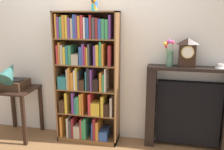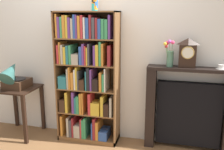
{
  "view_description": "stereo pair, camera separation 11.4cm",
  "coord_description": "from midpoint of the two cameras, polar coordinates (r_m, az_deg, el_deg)",
  "views": [
    {
      "loc": [
        1.05,
        -3.07,
        1.76
      ],
      "look_at": [
        0.34,
        0.14,
        0.96
      ],
      "focal_mm": 41.02,
      "sensor_mm": 36.0,
      "label": 1
    },
    {
      "loc": [
        1.16,
        -3.05,
        1.76
      ],
      "look_at": [
        0.34,
        0.14,
        0.96
      ],
      "focal_mm": 41.02,
      "sensor_mm": 36.0,
      "label": 2
    }
  ],
  "objects": [
    {
      "name": "ground_plane",
      "position": [
        3.7,
        -4.92,
        -15.0
      ],
      "size": [
        7.99,
        6.4,
        0.02
      ],
      "primitive_type": "cube",
      "color": "brown"
    },
    {
      "name": "wall_back",
      "position": [
        3.56,
        -1.12,
        6.19
      ],
      "size": [
        4.99,
        0.08,
        2.6
      ],
      "primitive_type": "cube",
      "color": "silver",
      "rests_on": "ground"
    },
    {
      "name": "bookshelf",
      "position": [
        3.49,
        -4.82,
        -0.76
      ],
      "size": [
        0.84,
        0.33,
        1.79
      ],
      "color": "brown",
      "rests_on": "ground"
    },
    {
      "name": "cup_stack",
      "position": [
        3.38,
        -2.88,
        16.05
      ],
      "size": [
        0.08,
        0.08,
        0.23
      ],
      "color": "#28B2B7",
      "rests_on": "bookshelf"
    },
    {
      "name": "side_table_left",
      "position": [
        3.95,
        -19.32,
        -5.11
      ],
      "size": [
        0.54,
        0.55,
        0.72
      ],
      "color": "black",
      "rests_on": "ground"
    },
    {
      "name": "gramophone",
      "position": [
        3.8,
        -20.27,
        -0.36
      ],
      "size": [
        0.3,
        0.47,
        0.45
      ],
      "color": "#382316",
      "rests_on": "side_table_left"
    },
    {
      "name": "fireplace_mantel",
      "position": [
        3.5,
        17.64,
        -7.42
      ],
      "size": [
        1.1,
        0.21,
        1.11
      ],
      "color": "black",
      "rests_on": "ground"
    },
    {
      "name": "mantel_clock",
      "position": [
        3.29,
        17.45,
        4.72
      ],
      "size": [
        0.2,
        0.11,
        0.36
      ],
      "color": "black",
      "rests_on": "fireplace_mantel"
    },
    {
      "name": "flower_vase",
      "position": [
        3.29,
        13.7,
        4.34
      ],
      "size": [
        0.13,
        0.14,
        0.34
      ],
      "color": "#4C7A60",
      "rests_on": "fireplace_mantel"
    },
    {
      "name": "teacup_with_saucer",
      "position": [
        3.37,
        24.09,
        1.6
      ],
      "size": [
        0.13,
        0.13,
        0.05
      ],
      "color": "white",
      "rests_on": "fireplace_mantel"
    }
  ]
}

